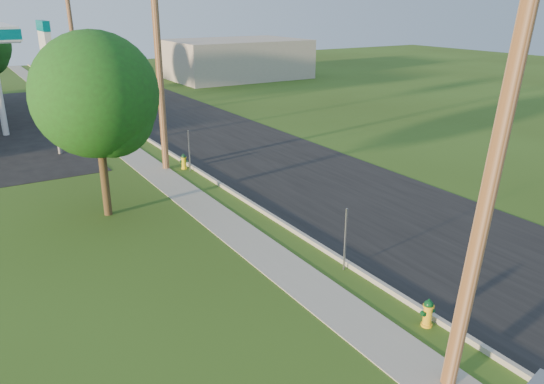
% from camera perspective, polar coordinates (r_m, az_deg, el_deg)
% --- Properties ---
extents(ground_plane, '(140.00, 140.00, 0.00)m').
position_cam_1_polar(ground_plane, '(13.81, 18.23, -15.18)').
color(ground_plane, '#2E4715').
rests_on(ground_plane, ground).
extents(road, '(8.00, 120.00, 0.02)m').
position_cam_1_polar(road, '(23.07, 6.97, 0.14)').
color(road, black).
rests_on(road, ground).
extents(curb, '(0.15, 120.00, 0.15)m').
position_cam_1_polar(curb, '(20.93, -1.69, -1.60)').
color(curb, '#9F9D92').
rests_on(curb, ground).
extents(sidewalk, '(1.50, 120.00, 0.03)m').
position_cam_1_polar(sidewalk, '(20.21, -6.00, -2.69)').
color(sidewalk, gray).
rests_on(sidewalk, ground).
extents(utility_pole_near, '(1.40, 0.32, 9.48)m').
position_cam_1_polar(utility_pole_near, '(10.80, 22.79, 2.73)').
color(utility_pole_near, brown).
rests_on(utility_pole_near, ground).
extents(utility_pole_mid, '(1.40, 0.32, 9.80)m').
position_cam_1_polar(utility_pole_mid, '(25.58, -12.06, 13.17)').
color(utility_pole_mid, brown).
rests_on(utility_pole_mid, ground).
extents(utility_pole_far, '(1.40, 0.32, 9.50)m').
position_cam_1_polar(utility_pole_far, '(42.92, -20.56, 14.65)').
color(utility_pole_far, brown).
rests_on(utility_pole_far, ground).
extents(sign_post_near, '(0.05, 0.04, 2.00)m').
position_cam_1_polar(sign_post_near, '(16.03, 7.90, -5.10)').
color(sign_post_near, gray).
rests_on(sign_post_near, ground).
extents(sign_post_mid, '(0.05, 0.04, 2.00)m').
position_cam_1_polar(sign_post_mid, '(25.68, -8.89, 4.39)').
color(sign_post_mid, gray).
rests_on(sign_post_mid, ground).
extents(sign_post_far, '(0.05, 0.04, 2.00)m').
position_cam_1_polar(sign_post_far, '(37.00, -16.37, 8.50)').
color(sign_post_far, gray).
rests_on(sign_post_far, ground).
extents(price_pylon, '(0.34, 2.04, 6.85)m').
position_cam_1_polar(price_pylon, '(29.91, -23.11, 13.88)').
color(price_pylon, gray).
rests_on(price_pylon, ground).
extents(distant_building, '(14.00, 10.00, 4.00)m').
position_cam_1_polar(distant_building, '(58.89, -3.93, 14.11)').
color(distant_building, '#9E9689').
rests_on(distant_building, ground).
extents(tree_verge, '(4.51, 4.51, 6.84)m').
position_cam_1_polar(tree_verge, '(20.13, -18.11, 9.39)').
color(tree_verge, '#3C2C16').
rests_on(tree_verge, ground).
extents(hydrant_near, '(0.40, 0.35, 0.77)m').
position_cam_1_polar(hydrant_near, '(14.10, 16.43, -12.36)').
color(hydrant_near, gold).
rests_on(hydrant_near, ground).
extents(hydrant_mid, '(0.39, 0.35, 0.76)m').
position_cam_1_polar(hydrant_mid, '(26.23, -9.47, 3.26)').
color(hydrant_mid, yellow).
rests_on(hydrant_mid, ground).
extents(hydrant_far, '(0.38, 0.34, 0.75)m').
position_cam_1_polar(hydrant_far, '(36.63, -16.52, 7.37)').
color(hydrant_far, yellow).
rests_on(hydrant_far, ground).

